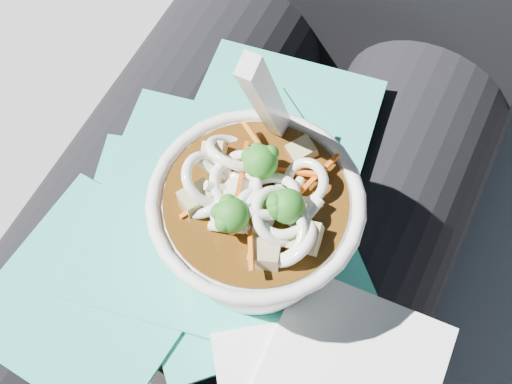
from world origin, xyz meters
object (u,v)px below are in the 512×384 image
at_px(person_body, 276,164).
at_px(plastic_bag, 208,224).
at_px(stone_ledge, 288,258).
at_px(lap, 229,258).
at_px(udon_bowl, 256,218).

xyz_separation_m(person_body, plastic_bag, (-0.01, -0.11, 0.07)).
bearing_deg(stone_ledge, lap, -90.00).
bearing_deg(person_body, stone_ledge, 90.00).
xyz_separation_m(stone_ledge, lap, (0.00, -0.15, 0.32)).
bearing_deg(udon_bowl, plastic_bag, 172.96).
bearing_deg(lap, udon_bowl, -30.04).
distance_m(lap, plastic_bag, 0.09).
xyz_separation_m(stone_ledge, plastic_bag, (-0.01, -0.17, 0.41)).
relative_size(person_body, plastic_bag, 2.98).
distance_m(person_body, udon_bowl, 0.17).
xyz_separation_m(stone_ledge, udon_bowl, (0.04, -0.17, 0.46)).
bearing_deg(plastic_bag, lap, 67.43).
height_order(lap, person_body, person_body).
height_order(lap, udon_bowl, udon_bowl).
distance_m(plastic_bag, udon_bowl, 0.07).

